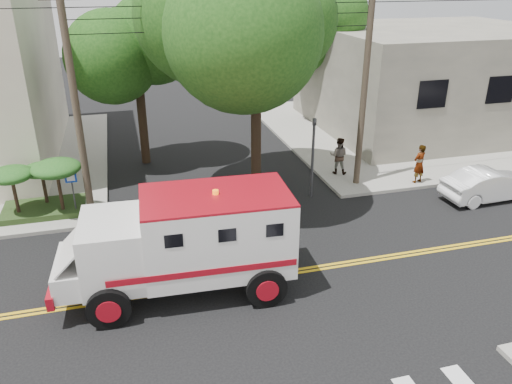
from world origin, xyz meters
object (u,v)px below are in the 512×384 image
object	(u,v)px
armored_truck	(187,239)
parked_sedan	(489,184)
pedestrian_b	(339,156)
pedestrian_a	(419,164)

from	to	relation	value
armored_truck	parked_sedan	size ratio (longest dim) A/B	1.70
armored_truck	pedestrian_b	distance (m)	11.40
parked_sedan	pedestrian_a	xyz separation A→B (m)	(-2.14, 2.23, 0.37)
pedestrian_a	pedestrian_b	world-z (taller)	pedestrian_a
pedestrian_b	armored_truck	bearing A→B (deg)	71.12
armored_truck	pedestrian_a	world-z (taller)	armored_truck
armored_truck	pedestrian_a	size ratio (longest dim) A/B	3.94
parked_sedan	pedestrian_b	bearing A→B (deg)	48.77
armored_truck	pedestrian_b	xyz separation A→B (m)	(8.43, 7.63, -0.79)
pedestrian_a	pedestrian_b	bearing A→B (deg)	-50.51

